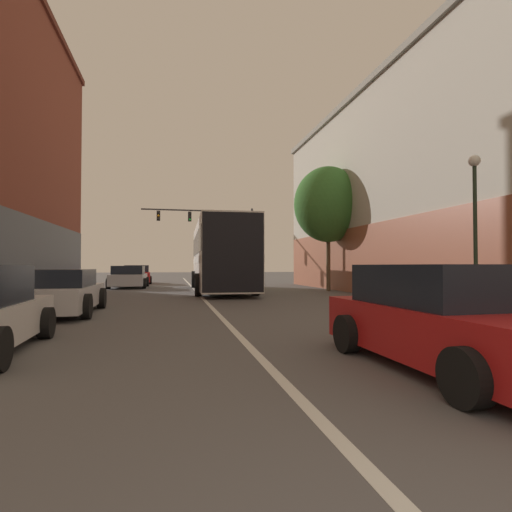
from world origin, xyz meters
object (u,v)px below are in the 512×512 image
Objects in this scene: parked_car_left_mid at (61,292)px; street_tree_near at (328,205)px; bus at (220,254)px; parked_car_left_far at (129,277)px; traffic_signal_gantry at (215,226)px; street_lamp at (475,225)px; hatchback_foreground at (453,319)px; parked_car_left_near at (136,275)px.

street_tree_near is at bearing -55.69° from parked_car_left_mid.
street_tree_near is at bearing -99.39° from bus.
parked_car_left_far is at bearing 153.33° from street_tree_near.
parked_car_left_mid is 0.46× the size of traffic_signal_gantry.
street_tree_near reaches higher than traffic_signal_gantry.
parked_car_left_mid is 22.88m from traffic_signal_gantry.
hatchback_foreground is at bearing -133.36° from street_lamp.
hatchback_foreground is 0.95× the size of parked_car_left_near.
street_tree_near is (10.65, -11.09, 3.92)m from parked_car_left_near.
parked_car_left_mid is at bearing -144.34° from street_tree_near.
bus is 2.64× the size of street_lamp.
parked_car_left_far is 11.03m from traffic_signal_gantry.
traffic_signal_gantry reaches higher than parked_car_left_far.
parked_car_left_far is 12.51m from street_tree_near.
parked_car_left_near is at bearing 11.87° from hatchback_foreground.
parked_car_left_far is at bearing 122.62° from street_lamp.
street_lamp is at bearing -106.04° from parked_car_left_mid.
bus is 2.80× the size of hatchback_foreground.
traffic_signal_gantry reaches higher than bus.
hatchback_foreground is 0.94× the size of parked_car_left_mid.
traffic_signal_gantry is (-0.04, 28.80, 4.04)m from hatchback_foreground.
street_lamp is at bearing -154.37° from bus.
bus is 6.71m from parked_car_left_far.
bus is 1.21× the size of traffic_signal_gantry.
hatchback_foreground is at bearing -139.16° from parked_car_left_mid.
parked_car_left_mid is (-0.43, -19.04, -0.05)m from parked_car_left_near.
parked_car_left_mid is at bearing 40.89° from hatchback_foreground.
street_tree_near is at bearing -140.77° from parked_car_left_near.
street_lamp is (10.77, -2.82, 1.81)m from parked_car_left_mid.
traffic_signal_gantry is 2.18× the size of street_lamp.
parked_car_left_mid is at bearing 165.31° from street_lamp.
street_lamp reaches higher than parked_car_left_near.
hatchback_foreground is 21.43m from parked_car_left_far.
parked_car_left_near is 0.64× the size of street_tree_near.
street_tree_near reaches higher than street_lamp.
parked_car_left_far is 0.62× the size of street_tree_near.
bus is at bearing 114.03° from street_lamp.
street_lamp reaches higher than hatchback_foreground.
parked_car_left_near is 7.74m from traffic_signal_gantry.
parked_car_left_near is 0.99× the size of parked_car_left_mid.
street_lamp is (4.19, 4.44, 1.77)m from hatchback_foreground.
street_lamp is at bearing -80.16° from traffic_signal_gantry.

